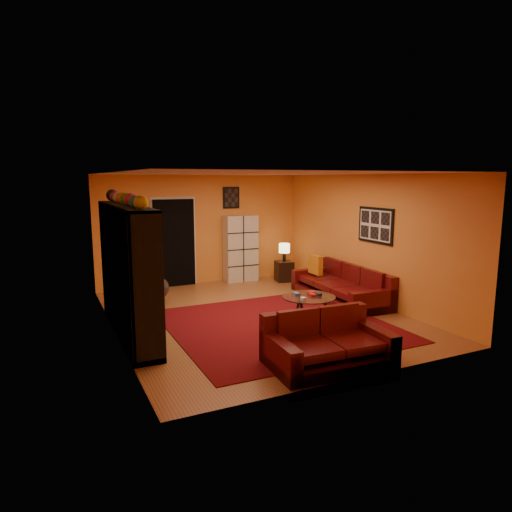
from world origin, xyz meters
name	(u,v)px	position (x,y,z in m)	size (l,w,h in m)	color
floor	(255,315)	(0.00, 0.00, 0.00)	(6.00, 6.00, 0.00)	brown
ceiling	(255,173)	(0.00, 0.00, 2.60)	(6.00, 6.00, 0.00)	white
wall_back	(202,230)	(0.00, 3.00, 1.30)	(6.00, 6.00, 0.00)	orange
wall_front	(359,279)	(0.00, -3.00, 1.30)	(6.00, 6.00, 0.00)	orange
wall_left	(112,256)	(-2.50, 0.00, 1.30)	(6.00, 6.00, 0.00)	orange
wall_right	(366,239)	(2.50, 0.00, 1.30)	(6.00, 6.00, 0.00)	orange
rug	(278,325)	(0.10, -0.70, 0.01)	(3.60, 3.60, 0.01)	#4F090F
doorway	(174,243)	(-0.70, 2.96, 1.02)	(0.95, 0.10, 2.04)	black
wall_art_right	(376,225)	(2.48, -0.30, 1.60)	(0.03, 1.00, 0.70)	black
wall_art_back	(231,198)	(0.75, 2.98, 2.05)	(0.42, 0.03, 0.52)	black
entertainment_unit	(128,270)	(-2.27, 0.00, 1.05)	(0.45, 3.00, 2.10)	black
tv	(131,274)	(-2.23, -0.02, 0.99)	(0.12, 0.93, 0.54)	black
sofa	(343,286)	(2.14, 0.23, 0.28)	(1.12, 2.49, 0.85)	#4A090D
loveseat	(325,343)	(-0.07, -2.41, 0.28)	(1.69, 1.07, 0.85)	#4A090D
throw_pillow	(315,265)	(1.95, 1.01, 0.63)	(0.12, 0.42, 0.42)	orange
coffee_table	(309,299)	(0.66, -0.79, 0.43)	(0.93, 0.93, 0.47)	silver
storage_cabinet	(241,248)	(0.92, 2.80, 0.81)	(0.81, 0.36, 1.62)	silver
bowl_chair	(151,289)	(-1.56, 1.62, 0.32)	(0.73, 0.73, 0.59)	black
side_table	(284,271)	(1.87, 2.30, 0.25)	(0.40, 0.40, 0.50)	black
table_lamp	(284,249)	(1.87, 2.30, 0.81)	(0.26, 0.26, 0.44)	black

